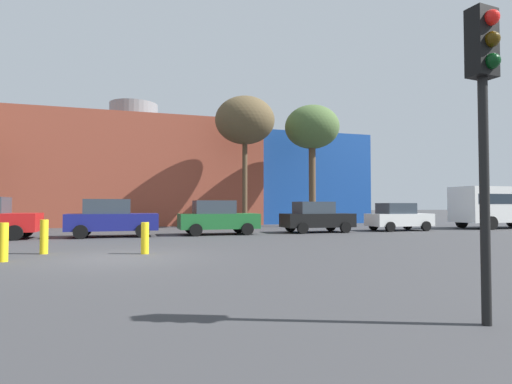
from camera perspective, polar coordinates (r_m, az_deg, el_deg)
The scene contains 13 objects.
ground_plane at distance 12.57m, azimuth -18.82°, elevation -8.73°, with size 200.00×200.00×0.00m, color #38383A.
building_backdrop at distance 36.20m, azimuth -16.85°, elevation 2.13°, with size 39.12×12.61×10.17m.
parked_car_2 at distance 20.84m, azimuth -19.59°, elevation -3.47°, with size 4.18×2.05×1.81m.
parked_car_3 at distance 21.25m, azimuth -5.45°, elevation -3.60°, with size 4.08×2.00×1.77m.
parked_car_4 at distance 23.06m, azimuth 8.46°, elevation -3.51°, with size 3.97×1.95×1.72m.
parked_car_5 at distance 25.84m, azimuth 19.33°, elevation -3.32°, with size 3.81×1.87×1.65m.
white_bus at distance 31.57m, azimuth 31.22°, elevation -1.42°, with size 6.80×2.62×2.72m.
traffic_light_near_right at distance 6.15m, azimuth 29.36°, elevation 12.23°, with size 0.38×0.38×4.08m.
bare_tree_0 at distance 28.28m, azimuth -1.57°, elevation 9.90°, with size 4.09×4.09×8.98m.
bare_tree_2 at distance 30.08m, azimuth 7.86°, elevation 8.78°, with size 3.93×3.93×8.77m.
bollard_yellow_0 at distance 13.26m, azimuth -15.31°, elevation -6.25°, with size 0.24×0.24×0.99m, color yellow.
bollard_yellow_1 at distance 12.97m, azimuth -31.91°, elevation -6.00°, with size 0.24×0.24×1.05m, color yellow.
bollard_yellow_2 at distance 14.40m, azimuth -27.58°, elevation -5.59°, with size 0.24×0.24×1.07m, color yellow.
Camera 1 is at (0.37, -12.47, 1.52)m, focal length 28.53 mm.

